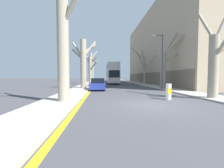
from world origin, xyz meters
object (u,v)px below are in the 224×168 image
object	(u,v)px
street_tree_left_2	(90,68)
street_tree_right_1	(165,65)
street_tree_left_0	(62,40)
lamp_post	(161,59)
street_tree_left_1	(83,62)
double_decker_bus	(112,73)
parked_car_0	(98,84)
parked_car_1	(99,83)
street_tree_right_0	(216,58)
street_tree_left_3	(93,68)
street_tree_right_2	(144,68)
traffic_bollard	(168,92)

from	to	relation	value
street_tree_left_2	street_tree_right_1	size ratio (longest dim) A/B	0.95
street_tree_left_0	lamp_post	bearing A→B (deg)	41.89
street_tree_left_1	lamp_post	world-z (taller)	lamp_post
double_decker_bus	parked_car_0	xyz separation A→B (m)	(-3.00, -16.22, -1.91)
street_tree_left_1	parked_car_1	xyz separation A→B (m)	(2.02, 3.15, -3.04)
street_tree_left_0	lamp_post	size ratio (longest dim) A/B	1.25
parked_car_0	street_tree_right_0	bearing A→B (deg)	-42.81
street_tree_left_1	street_tree_left_2	bearing A→B (deg)	89.63
street_tree_right_1	double_decker_bus	bearing A→B (deg)	111.26
street_tree_right_0	double_decker_bus	size ratio (longest dim) A/B	0.65
street_tree_left_1	street_tree_left_3	bearing A→B (deg)	90.14
street_tree_left_3	double_decker_bus	size ratio (longest dim) A/B	0.70
double_decker_bus	lamp_post	world-z (taller)	lamp_post
street_tree_right_0	street_tree_right_1	bearing A→B (deg)	89.17
street_tree_right_1	lamp_post	world-z (taller)	street_tree_right_1
parked_car_1	lamp_post	world-z (taller)	lamp_post
street_tree_left_0	street_tree_right_1	bearing A→B (deg)	41.77
street_tree_left_3	lamp_post	size ratio (longest dim) A/B	1.09
street_tree_right_2	traffic_bollard	distance (m)	18.64
street_tree_right_0	double_decker_bus	xyz separation A→B (m)	(-5.85, 24.42, -0.44)
street_tree_right_2	traffic_bollard	xyz separation A→B (m)	(-3.45, -18.11, -2.73)
street_tree_right_0	double_decker_bus	world-z (taller)	street_tree_right_0
street_tree_left_1	street_tree_right_1	distance (m)	11.09
street_tree_left_0	street_tree_left_1	xyz separation A→B (m)	(-0.01, 11.17, -0.29)
street_tree_right_2	parked_car_0	world-z (taller)	street_tree_right_2
street_tree_left_2	street_tree_left_3	bearing A→B (deg)	90.64
street_tree_left_2	parked_car_1	bearing A→B (deg)	-76.42
street_tree_right_2	lamp_post	distance (m)	9.78
street_tree_left_2	street_tree_left_3	size ratio (longest dim) A/B	0.94
street_tree_right_2	parked_car_0	size ratio (longest dim) A/B	1.84
parked_car_0	traffic_bollard	bearing A→B (deg)	-57.06
street_tree_right_0	street_tree_left_3	bearing A→B (deg)	108.30
street_tree_right_1	traffic_bollard	distance (m)	10.13
street_tree_right_1	traffic_bollard	xyz separation A→B (m)	(-3.66, -9.06, -2.68)
street_tree_right_1	double_decker_bus	distance (m)	16.51
double_decker_bus	traffic_bollard	world-z (taller)	double_decker_bus
street_tree_right_2	traffic_bollard	bearing A→B (deg)	-100.78
street_tree_left_2	double_decker_bus	distance (m)	5.75
street_tree_left_0	street_tree_left_3	bearing A→B (deg)	90.11
parked_car_1	traffic_bollard	xyz separation A→B (m)	(5.31, -13.57, -0.09)
street_tree_left_1	traffic_bollard	bearing A→B (deg)	-54.87
street_tree_right_0	traffic_bollard	bearing A→B (deg)	-179.88
double_decker_bus	street_tree_right_2	bearing A→B (deg)	-47.61
double_decker_bus	parked_car_0	distance (m)	16.61
parked_car_1	traffic_bollard	bearing A→B (deg)	-68.60
double_decker_bus	traffic_bollard	distance (m)	24.62
parked_car_0	parked_car_1	xyz separation A→B (m)	(0.00, 5.36, -0.02)
street_tree_right_1	lamp_post	xyz separation A→B (m)	(-0.81, -0.69, 0.72)
street_tree_right_1	parked_car_1	size ratio (longest dim) A/B	1.94
street_tree_right_0	lamp_post	bearing A→B (deg)	94.65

